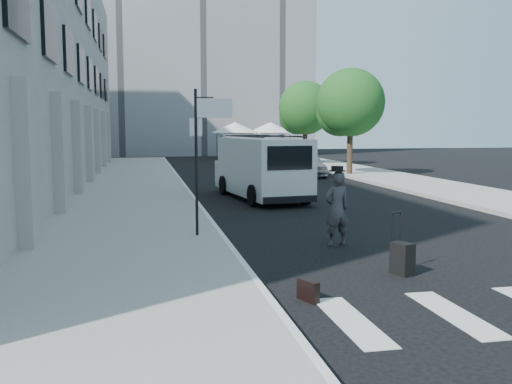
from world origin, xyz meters
name	(u,v)px	position (x,y,z in m)	size (l,w,h in m)	color
ground	(345,267)	(0.00, 0.00, 0.00)	(120.00, 120.00, 0.00)	black
sidewalk_left	(134,186)	(-4.25, 16.00, 0.07)	(4.50, 48.00, 0.15)	gray
sidewalk_right	(373,174)	(9.00, 20.00, 0.07)	(4.00, 56.00, 0.15)	gray
building_far	(197,33)	(2.00, 50.00, 12.50)	(22.00, 12.00, 25.00)	slate
sign_pole	(206,131)	(-2.36, 3.20, 2.65)	(1.03, 0.07, 3.50)	black
tree_near	(348,105)	(7.50, 20.15, 3.97)	(3.80, 3.83, 6.03)	black
tree_far	(303,110)	(7.50, 29.15, 3.97)	(3.80, 3.83, 6.03)	black
tent_left	(235,128)	(4.00, 38.00, 2.71)	(4.00, 4.00, 3.20)	black
tent_right	(270,128)	(7.20, 38.50, 2.71)	(4.00, 4.00, 3.20)	black
businessman	(337,209)	(0.52, 2.00, 0.87)	(0.63, 0.42, 1.74)	#363639
briefcase	(308,291)	(-1.34, -1.97, 0.17)	(0.12, 0.44, 0.34)	black
suitcase	(402,258)	(0.86, -0.74, 0.31)	(0.38, 0.48, 1.16)	black
cargo_van	(261,168)	(0.60, 11.01, 1.21)	(2.81, 6.40, 2.33)	silver
parked_car_a	(309,164)	(5.34, 20.42, 0.67)	(1.58, 3.92, 1.34)	gray
parked_car_b	(286,158)	(5.00, 24.21, 0.83)	(1.76, 5.06, 1.67)	#4F5256
parked_car_c	(283,154)	(5.98, 29.04, 0.86)	(2.41, 5.92, 1.72)	#A3A6AB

